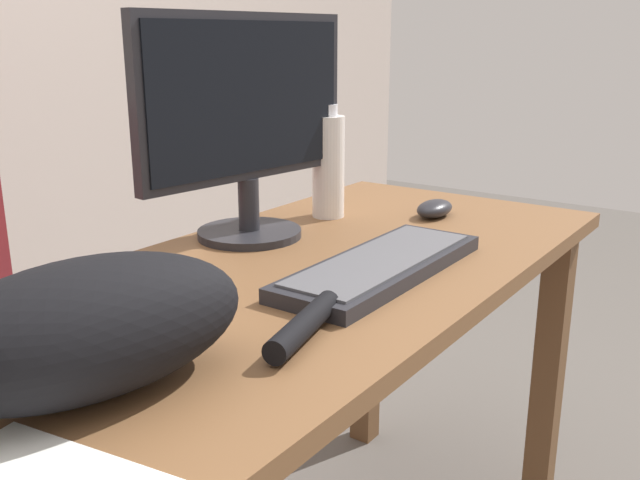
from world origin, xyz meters
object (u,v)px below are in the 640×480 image
(computer_mouse, at_px, (435,209))
(spray_bottle, at_px, (328,165))
(cat, at_px, (67,328))
(monitor, at_px, (247,119))
(office_chair, at_px, (15,379))
(keyboard, at_px, (381,266))

(computer_mouse, relative_size, spray_bottle, 0.46)
(spray_bottle, bearing_deg, computer_mouse, -55.91)
(computer_mouse, height_order, spray_bottle, spray_bottle)
(computer_mouse, bearing_deg, cat, -177.63)
(monitor, xyz_separation_m, computer_mouse, (0.35, -0.22, -0.21))
(spray_bottle, bearing_deg, monitor, 172.04)
(computer_mouse, bearing_deg, spray_bottle, 124.09)
(cat, bearing_deg, computer_mouse, 2.37)
(monitor, bearing_deg, office_chair, 124.60)
(keyboard, distance_m, cat, 0.55)
(monitor, bearing_deg, cat, -156.27)
(office_chair, bearing_deg, spray_bottle, -41.09)
(computer_mouse, distance_m, spray_bottle, 0.25)
(office_chair, distance_m, monitor, 0.73)
(keyboard, distance_m, computer_mouse, 0.40)
(keyboard, height_order, cat, cat)
(monitor, xyz_separation_m, spray_bottle, (0.22, -0.03, -0.12))
(cat, height_order, computer_mouse, cat)
(keyboard, bearing_deg, office_chair, 108.15)
(office_chair, bearing_deg, cat, -114.84)
(office_chair, xyz_separation_m, computer_mouse, (0.63, -0.63, 0.32))
(monitor, bearing_deg, computer_mouse, -32.21)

